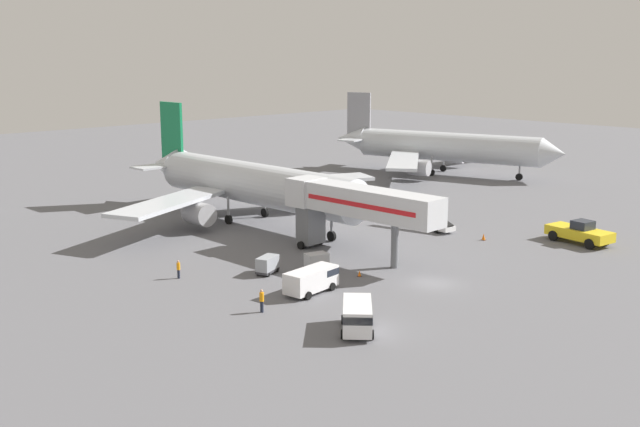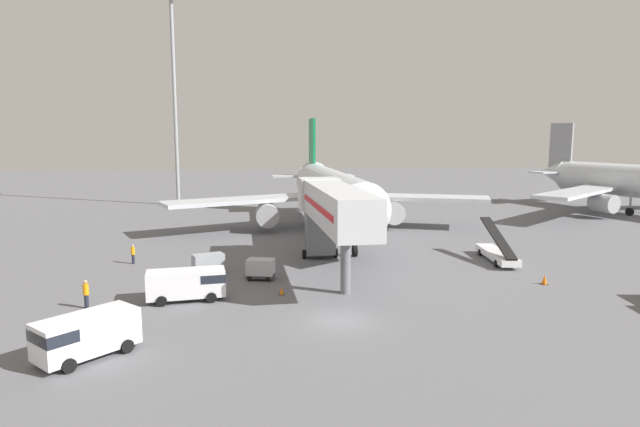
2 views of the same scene
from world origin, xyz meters
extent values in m
plane|color=slate|center=(0.00, 0.00, 0.00)|extent=(300.00, 300.00, 0.00)
cylinder|color=silver|center=(4.11, 28.85, 4.66)|extent=(5.21, 31.41, 4.82)
cone|color=silver|center=(4.33, 11.32, 4.66)|extent=(4.77, 3.77, 4.72)
cone|color=silver|center=(3.87, 47.41, 5.02)|extent=(4.65, 5.83, 4.58)
cube|color=#147A47|center=(3.89, 45.97, 9.47)|extent=(0.42, 4.54, 7.71)
cube|color=silver|center=(6.79, 45.59, 5.26)|extent=(5.82, 3.37, 0.24)
cube|color=silver|center=(1.01, 45.52, 5.26)|extent=(5.82, 3.37, 0.24)
cube|color=silver|center=(14.29, 31.44, 3.57)|extent=(17.99, 10.59, 0.44)
cube|color=silver|center=(-6.14, 31.18, 3.57)|extent=(17.94, 10.96, 0.44)
cylinder|color=#A8A8AD|center=(11.32, 30.37, 2.00)|extent=(2.61, 3.38, 2.57)
cylinder|color=#A8A8AD|center=(-3.14, 30.19, 2.00)|extent=(2.61, 3.38, 2.57)
cylinder|color=gray|center=(4.26, 16.62, 1.88)|extent=(0.28, 0.28, 2.66)
cylinder|color=black|center=(4.26, 16.62, 0.55)|extent=(0.36, 1.10, 1.10)
cylinder|color=gray|center=(6.85, 30.76, 1.88)|extent=(0.28, 0.28, 2.66)
cylinder|color=black|center=(6.85, 30.76, 0.55)|extent=(0.36, 1.10, 1.10)
cylinder|color=gray|center=(1.32, 30.69, 1.88)|extent=(0.28, 0.28, 2.66)
cylinder|color=black|center=(1.32, 30.69, 0.55)|extent=(0.36, 1.10, 1.10)
cube|color=silver|center=(1.27, 8.55, 5.71)|extent=(3.42, 15.85, 2.70)
cube|color=red|center=(-0.25, 8.51, 5.71)|extent=(0.39, 13.25, 0.44)
cube|color=silver|center=(1.04, 17.04, 5.71)|extent=(3.52, 2.89, 2.84)
cube|color=#232833|center=(1.01, 18.33, 5.96)|extent=(3.31, 0.33, 0.90)
cube|color=slate|center=(1.06, 16.44, 2.38)|extent=(2.60, 1.87, 3.96)
cylinder|color=black|center=(-0.37, 16.40, 0.40)|extent=(0.32, 0.81, 0.80)
cylinder|color=black|center=(2.48, 16.47, 0.40)|extent=(0.32, 0.81, 0.80)
cylinder|color=slate|center=(1.35, 5.39, 2.18)|extent=(0.70, 0.70, 4.36)
cube|color=white|center=(16.17, 13.17, 0.57)|extent=(2.48, 7.35, 0.55)
cube|color=black|center=(16.17, 13.17, 2.12)|extent=(1.75, 7.30, 2.49)
cylinder|color=black|center=(15.66, 15.41, 0.30)|extent=(0.29, 0.62, 0.60)
cylinder|color=black|center=(17.20, 15.22, 0.30)|extent=(0.29, 0.62, 0.60)
cylinder|color=black|center=(15.15, 11.12, 0.30)|extent=(0.29, 0.62, 0.60)
cylinder|color=black|center=(16.69, 10.93, 0.30)|extent=(0.29, 0.62, 0.60)
cube|color=white|center=(-9.37, 5.26, 1.16)|extent=(5.23, 2.51, 1.73)
cube|color=#1E232D|center=(-7.67, 5.46, 1.54)|extent=(1.83, 2.14, 0.55)
cylinder|color=black|center=(-7.93, 6.37, 0.34)|extent=(0.72, 0.43, 0.68)
cylinder|color=black|center=(-7.71, 4.52, 0.34)|extent=(0.72, 0.43, 0.68)
cylinder|color=black|center=(-11.03, 6.00, 0.34)|extent=(0.72, 0.43, 0.68)
cylinder|color=black|center=(-10.82, 4.16, 0.34)|extent=(0.72, 0.43, 0.68)
cube|color=white|center=(-13.14, -3.54, 1.21)|extent=(4.84, 4.75, 1.83)
cube|color=#1E232D|center=(-14.31, -4.66, 1.61)|extent=(2.52, 2.54, 0.59)
cylinder|color=black|center=(-13.53, -5.27, 0.34)|extent=(0.74, 0.73, 0.68)
cylinder|color=black|center=(-14.88, -3.86, 0.34)|extent=(0.74, 0.73, 0.68)
cylinder|color=black|center=(-11.40, -3.23, 0.34)|extent=(0.74, 0.73, 0.68)
cylinder|color=black|center=(-12.75, -1.82, 0.34)|extent=(0.74, 0.73, 0.68)
cube|color=#38383D|center=(-8.43, 12.04, 0.29)|extent=(2.65, 1.99, 0.22)
cube|color=#999EA5|center=(-8.43, 12.04, 1.00)|extent=(2.65, 1.99, 1.20)
cylinder|color=black|center=(-9.00, 11.22, 0.18)|extent=(0.38, 0.24, 0.36)
cylinder|color=black|center=(-9.41, 12.26, 0.18)|extent=(0.38, 0.24, 0.36)
cylinder|color=black|center=(-7.45, 11.82, 0.18)|extent=(0.38, 0.24, 0.36)
cylinder|color=black|center=(-7.86, 12.86, 0.18)|extent=(0.38, 0.24, 0.36)
cube|color=#38383D|center=(-4.38, 9.85, 0.29)|extent=(2.28, 1.79, 0.22)
cube|color=silver|center=(-4.38, 9.85, 0.98)|extent=(2.28, 1.79, 1.17)
cylinder|color=black|center=(-5.21, 9.44, 0.18)|extent=(0.38, 0.21, 0.36)
cylinder|color=black|center=(-4.90, 10.62, 0.18)|extent=(0.38, 0.21, 0.36)
cylinder|color=black|center=(-3.86, 9.08, 0.18)|extent=(0.38, 0.21, 0.36)
cylinder|color=black|center=(-3.55, 10.26, 0.18)|extent=(0.38, 0.21, 0.36)
cylinder|color=#1E2333|center=(-15.44, 4.35, 0.44)|extent=(0.35, 0.35, 0.88)
cylinder|color=orange|center=(-15.44, 4.35, 1.23)|extent=(0.46, 0.46, 0.70)
sphere|color=tan|center=(-15.44, 4.35, 1.72)|extent=(0.24, 0.24, 0.24)
cylinder|color=#1E2333|center=(-15.04, 16.36, 0.40)|extent=(0.29, 0.29, 0.80)
cylinder|color=orange|center=(-15.04, 16.36, 1.11)|extent=(0.38, 0.38, 0.63)
sphere|color=tan|center=(-15.04, 16.36, 1.55)|extent=(0.22, 0.22, 0.22)
cube|color=black|center=(-3.05, 5.69, 0.01)|extent=(0.36, 0.36, 0.03)
cone|color=orange|center=(-3.05, 5.69, 0.29)|extent=(0.31, 0.31, 0.53)
cube|color=black|center=(16.26, 5.68, 0.01)|extent=(0.47, 0.47, 0.03)
cone|color=orange|center=(16.26, 5.68, 0.37)|extent=(0.40, 0.40, 0.69)
cone|color=silver|center=(44.80, 52.56, 4.92)|extent=(5.79, 6.58, 4.42)
cube|color=gray|center=(45.19, 51.22, 9.23)|extent=(1.56, 4.30, 7.44)
cube|color=silver|center=(47.98, 51.62, 5.16)|extent=(6.25, 4.61, 0.24)
cube|color=silver|center=(42.61, 50.07, 5.16)|extent=(6.25, 4.61, 0.24)
cube|color=silver|center=(37.99, 35.03, 3.53)|extent=(18.45, 15.80, 0.44)
cylinder|color=#A8A8AD|center=(41.59, 34.83, 2.02)|extent=(3.24, 3.74, 2.45)
cylinder|color=gray|center=(46.70, 36.36, 1.86)|extent=(0.28, 0.28, 2.63)
cylinder|color=black|center=(46.70, 36.36, 0.55)|extent=(0.64, 1.15, 1.10)
cylinder|color=#93969B|center=(-16.28, 56.70, 15.76)|extent=(0.56, 0.56, 31.51)
camera|label=1|loc=(-50.51, -38.56, 19.50)|focal=42.41mm
camera|label=2|loc=(-5.16, -29.81, 10.72)|focal=29.94mm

